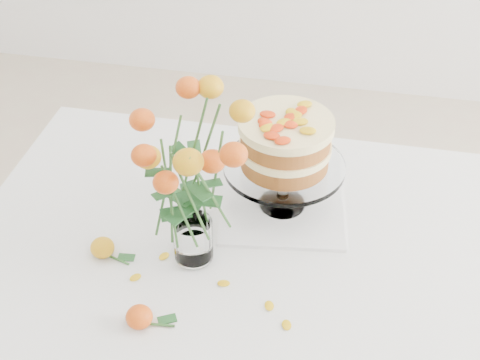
# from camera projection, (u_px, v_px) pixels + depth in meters

# --- Properties ---
(table) EXTENTS (1.43, 0.93, 0.76)m
(table) POSITION_uv_depth(u_px,v_px,m) (288.00, 284.00, 1.46)
(table) COLOR tan
(table) RESTS_ON ground
(napkin) EXTENTS (0.31, 0.31, 0.01)m
(napkin) POSITION_uv_depth(u_px,v_px,m) (282.00, 206.00, 1.53)
(napkin) COLOR white
(napkin) RESTS_ON table
(cake_stand) EXTENTS (0.27, 0.27, 0.24)m
(cake_stand) POSITION_uv_depth(u_px,v_px,m) (285.00, 147.00, 1.43)
(cake_stand) COLOR white
(cake_stand) RESTS_ON napkin
(rose_vase) EXTENTS (0.28, 0.28, 0.41)m
(rose_vase) POSITION_uv_depth(u_px,v_px,m) (189.00, 168.00, 1.26)
(rose_vase) COLOR white
(rose_vase) RESTS_ON table
(loose_rose_near) EXTENTS (0.09, 0.05, 0.04)m
(loose_rose_near) POSITION_uv_depth(u_px,v_px,m) (103.00, 248.00, 1.40)
(loose_rose_near) COLOR orange
(loose_rose_near) RESTS_ON table
(loose_rose_far) EXTENTS (0.09, 0.05, 0.04)m
(loose_rose_far) POSITION_uv_depth(u_px,v_px,m) (139.00, 317.00, 1.26)
(loose_rose_far) COLOR #CE3C0A
(loose_rose_far) RESTS_ON table
(stray_petal_a) EXTENTS (0.03, 0.02, 0.00)m
(stray_petal_a) POSITION_uv_depth(u_px,v_px,m) (224.00, 283.00, 1.35)
(stray_petal_a) COLOR gold
(stray_petal_a) RESTS_ON table
(stray_petal_b) EXTENTS (0.03, 0.02, 0.00)m
(stray_petal_b) POSITION_uv_depth(u_px,v_px,m) (269.00, 306.00, 1.30)
(stray_petal_b) COLOR gold
(stray_petal_b) RESTS_ON table
(stray_petal_c) EXTENTS (0.03, 0.02, 0.00)m
(stray_petal_c) POSITION_uv_depth(u_px,v_px,m) (287.00, 325.00, 1.27)
(stray_petal_c) COLOR gold
(stray_petal_c) RESTS_ON table
(stray_petal_d) EXTENTS (0.03, 0.02, 0.00)m
(stray_petal_d) POSITION_uv_depth(u_px,v_px,m) (164.00, 256.00, 1.41)
(stray_petal_d) COLOR gold
(stray_petal_d) RESTS_ON table
(stray_petal_e) EXTENTS (0.03, 0.02, 0.00)m
(stray_petal_e) POSITION_uv_depth(u_px,v_px,m) (135.00, 278.00, 1.36)
(stray_petal_e) COLOR gold
(stray_petal_e) RESTS_ON table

